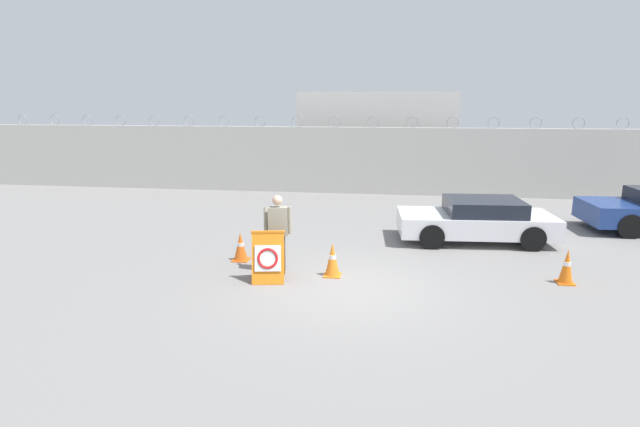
% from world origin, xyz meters
% --- Properties ---
extents(ground_plane, '(90.00, 90.00, 0.00)m').
position_xyz_m(ground_plane, '(0.00, 0.00, 0.00)').
color(ground_plane, gray).
extents(perimeter_wall, '(36.00, 0.30, 3.24)m').
position_xyz_m(perimeter_wall, '(0.00, 11.15, 1.40)').
color(perimeter_wall, beige).
rests_on(perimeter_wall, ground_plane).
extents(building_block, '(7.31, 5.28, 4.27)m').
position_xyz_m(building_block, '(0.03, 15.71, 2.13)').
color(building_block, silver).
rests_on(building_block, ground_plane).
extents(barricade_sign, '(0.80, 0.79, 1.11)m').
position_xyz_m(barricade_sign, '(-1.77, 0.21, 0.55)').
color(barricade_sign, orange).
rests_on(barricade_sign, ground_plane).
extents(security_guard, '(0.68, 0.37, 1.78)m').
position_xyz_m(security_guard, '(-1.70, 0.87, 1.00)').
color(security_guard, '#514C42').
rests_on(security_guard, ground_plane).
extents(traffic_cone_near, '(0.34, 0.34, 0.77)m').
position_xyz_m(traffic_cone_near, '(4.61, 0.95, 0.38)').
color(traffic_cone_near, orange).
rests_on(traffic_cone_near, ground_plane).
extents(traffic_cone_mid, '(0.39, 0.39, 0.71)m').
position_xyz_m(traffic_cone_mid, '(-2.79, 1.49, 0.35)').
color(traffic_cone_mid, orange).
rests_on(traffic_cone_mid, ground_plane).
extents(traffic_cone_far, '(0.38, 0.38, 0.77)m').
position_xyz_m(traffic_cone_far, '(-0.42, 0.71, 0.38)').
color(traffic_cone_far, orange).
rests_on(traffic_cone_far, ground_plane).
extents(parked_car_rear_sedan, '(4.32, 2.15, 1.20)m').
position_xyz_m(parked_car_rear_sedan, '(3.22, 4.14, 0.61)').
color(parked_car_rear_sedan, black).
rests_on(parked_car_rear_sedan, ground_plane).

